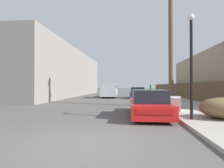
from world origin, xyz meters
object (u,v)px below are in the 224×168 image
object	(u,v)px
pedestrian	(151,88)
pickup_truck	(110,90)
discarded_fridge	(175,103)
street_lamp	(191,58)
parked_sports_car_red	(148,104)
utility_pole	(171,37)
car_parked_mid	(138,93)

from	to	relation	value
pedestrian	pickup_truck	bearing A→B (deg)	-124.99
discarded_fridge	street_lamp	xyz separation A→B (m)	(-0.06, -2.93, 2.17)
discarded_fridge	parked_sports_car_red	xyz separation A→B (m)	(-1.68, -1.55, 0.10)
discarded_fridge	pickup_truck	size ratio (longest dim) A/B	0.34
discarded_fridge	utility_pole	world-z (taller)	utility_pole
discarded_fridge	street_lamp	bearing A→B (deg)	-76.49
discarded_fridge	pedestrian	xyz separation A→B (m)	(0.99, 20.86, 0.53)
utility_pole	discarded_fridge	bearing A→B (deg)	-97.11
discarded_fridge	utility_pole	bearing A→B (deg)	97.59
car_parked_mid	utility_pole	distance (m)	10.14
discarded_fridge	car_parked_mid	world-z (taller)	car_parked_mid
utility_pole	street_lamp	world-z (taller)	utility_pole
pedestrian	parked_sports_car_red	bearing A→B (deg)	-96.79
discarded_fridge	pickup_truck	distance (m)	13.04
discarded_fridge	street_lamp	world-z (taller)	street_lamp
pickup_truck	parked_sports_car_red	bearing A→B (deg)	102.30
discarded_fridge	car_parked_mid	bearing A→B (deg)	112.99
utility_pole	pedestrian	xyz separation A→B (m)	(0.71, 18.63, -3.93)
parked_sports_car_red	utility_pole	world-z (taller)	utility_pole
parked_sports_car_red	pickup_truck	world-z (taller)	pickup_truck
pickup_truck	pedestrian	xyz separation A→B (m)	(6.25, 8.93, 0.13)
car_parked_mid	pickup_truck	world-z (taller)	pickup_truck
parked_sports_car_red	utility_pole	distance (m)	6.10
car_parked_mid	utility_pole	xyz separation A→B (m)	(1.91, -8.96, 4.34)
discarded_fridge	street_lamp	distance (m)	3.65
pickup_truck	pedestrian	bearing A→B (deg)	-127.60
pickup_truck	utility_pole	xyz separation A→B (m)	(5.54, -9.70, 4.06)
car_parked_mid	street_lamp	world-z (taller)	street_lamp
discarded_fridge	pedestrian	distance (m)	20.89
car_parked_mid	pickup_truck	distance (m)	3.72
car_parked_mid	pedestrian	xyz separation A→B (m)	(2.62, 9.66, 0.40)
parked_sports_car_red	street_lamp	world-z (taller)	street_lamp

